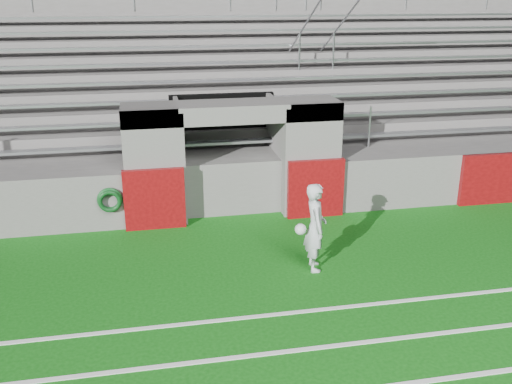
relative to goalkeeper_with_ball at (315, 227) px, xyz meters
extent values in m
plane|color=#0E550E|center=(-1.03, -0.45, -0.83)|extent=(90.00, 90.00, 0.00)
cube|color=white|center=(-1.03, -2.45, -0.83)|extent=(28.00, 0.09, 0.01)
cube|color=white|center=(-1.03, -1.45, -0.83)|extent=(28.00, 0.09, 0.01)
cube|color=#5B5856|center=(-2.83, 3.05, 0.47)|extent=(1.20, 1.00, 2.60)
cube|color=#5B5856|center=(0.77, 3.05, 0.47)|extent=(1.20, 1.00, 2.60)
cube|color=black|center=(-1.03, 4.75, 0.42)|extent=(2.60, 0.20, 2.50)
cube|color=#5B5856|center=(-2.18, 3.65, 0.42)|extent=(0.10, 2.20, 2.50)
cube|color=#5B5856|center=(0.12, 3.65, 0.42)|extent=(0.10, 2.20, 2.50)
cube|color=#5B5856|center=(-1.03, 3.05, 1.57)|extent=(4.80, 1.00, 0.40)
cube|color=#5B5856|center=(-1.03, 6.90, 0.32)|extent=(26.00, 8.00, 0.20)
cube|color=#5B5856|center=(-1.03, 6.90, -0.31)|extent=(26.00, 8.00, 1.05)
cube|color=#59070A|center=(-2.83, 2.49, -0.16)|extent=(1.30, 0.15, 1.35)
cube|color=#59070A|center=(0.77, 2.49, -0.16)|extent=(1.30, 0.15, 1.35)
cube|color=#59070A|center=(5.47, 2.49, -0.21)|extent=(2.20, 0.15, 1.25)
cube|color=#989AA0|center=(-1.03, 3.97, 0.64)|extent=(23.00, 0.28, 0.06)
cube|color=#5B5856|center=(-1.03, 4.82, 0.61)|extent=(24.00, 0.75, 0.38)
cube|color=#989AA0|center=(-1.03, 4.72, 1.02)|extent=(23.00, 0.28, 0.06)
cube|color=#5B5856|center=(-1.03, 5.57, 0.80)|extent=(24.00, 0.75, 0.76)
cube|color=#989AA0|center=(-1.03, 5.47, 1.40)|extent=(23.00, 0.28, 0.06)
cube|color=#5B5856|center=(-1.03, 6.32, 0.99)|extent=(24.00, 0.75, 1.14)
cube|color=#989AA0|center=(-1.03, 6.22, 1.78)|extent=(23.00, 0.28, 0.06)
cube|color=#5B5856|center=(-1.03, 7.07, 1.18)|extent=(24.00, 0.75, 1.52)
cube|color=#989AA0|center=(-1.03, 6.97, 2.16)|extent=(23.00, 0.28, 0.06)
cube|color=#5B5856|center=(-1.03, 7.82, 1.37)|extent=(24.00, 0.75, 1.90)
cube|color=#989AA0|center=(-1.03, 7.72, 2.54)|extent=(23.00, 0.28, 0.06)
cube|color=#5B5856|center=(-1.03, 8.57, 1.56)|extent=(24.00, 0.75, 2.28)
cube|color=#989AA0|center=(-1.03, 8.47, 2.92)|extent=(23.00, 0.28, 0.06)
cube|color=#5B5856|center=(-1.03, 9.32, 1.75)|extent=(24.00, 0.75, 2.66)
cube|color=#989AA0|center=(-1.03, 9.22, 3.30)|extent=(23.00, 0.28, 0.06)
cube|color=#5B5856|center=(-1.03, 10.00, 1.81)|extent=(26.00, 0.60, 5.29)
cylinder|color=#A5A8AD|center=(1.47, 3.70, 0.92)|extent=(0.05, 0.05, 1.00)
cylinder|color=#A5A8AD|center=(1.47, 6.70, 2.44)|extent=(0.05, 0.05, 1.00)
cylinder|color=#A5A8AD|center=(1.47, 6.70, 2.94)|extent=(0.05, 6.02, 3.08)
cylinder|color=#A5A8AD|center=(2.47, 3.70, 0.92)|extent=(0.05, 0.05, 1.00)
cylinder|color=#A5A8AD|center=(2.47, 6.70, 2.44)|extent=(0.05, 0.05, 1.00)
cylinder|color=#A5A8AD|center=(2.47, 6.70, 2.94)|extent=(0.05, 6.02, 3.08)
imported|color=#B7BDC1|center=(0.01, 0.00, 0.00)|extent=(0.46, 0.65, 1.67)
sphere|color=white|center=(-0.30, -0.09, 0.02)|extent=(0.21, 0.21, 0.21)
torus|color=#0D4418|center=(-3.77, 2.50, -0.11)|extent=(0.54, 0.10, 0.54)
torus|color=#0B3A14|center=(-3.77, 2.45, -0.13)|extent=(0.50, 0.09, 0.50)
camera|label=1|loc=(-2.90, -9.19, 4.09)|focal=40.00mm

